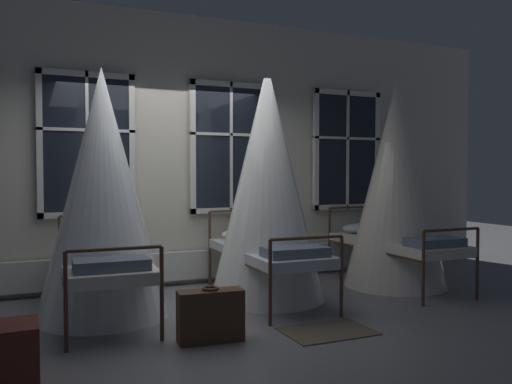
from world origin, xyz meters
TOP-DOWN VIEW (x-y plane):
  - ground at (0.00, 0.00)m, footprint 20.83×20.83m
  - back_wall_with_windows at (0.00, 1.31)m, footprint 10.28×0.10m
  - window_bank at (-0.00, 1.19)m, footprint 6.59×0.10m
  - cot_second at (-0.88, 0.06)m, footprint 1.29×2.01m
  - cot_third at (0.92, 0.07)m, footprint 1.29×2.01m
  - cot_fourth at (2.73, 0.08)m, footprint 1.29×2.00m
  - rug_third at (0.91, -1.27)m, footprint 0.80×0.56m
  - suitcase_dark at (-0.15, -1.11)m, footprint 0.57×0.26m

SIDE VIEW (x-z plane):
  - ground at x=0.00m, z-range 0.00..0.00m
  - rug_third at x=0.91m, z-range 0.00..0.01m
  - suitcase_dark at x=-0.15m, z-range -0.01..0.46m
  - window_bank at x=0.00m, z-range -0.23..2.35m
  - cot_second at x=-0.88m, z-range -0.04..2.45m
  - cot_fourth at x=2.73m, z-range -0.04..2.59m
  - cot_third at x=0.92m, z-range -0.04..2.63m
  - back_wall_with_windows at x=0.00m, z-range 0.00..3.47m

